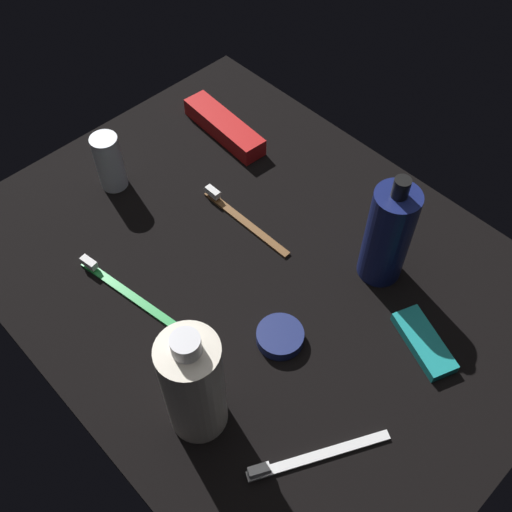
% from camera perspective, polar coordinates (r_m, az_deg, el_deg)
% --- Properties ---
extents(ground_plane, '(0.84, 0.64, 0.01)m').
position_cam_1_polar(ground_plane, '(0.89, 0.00, -1.39)').
color(ground_plane, black).
extents(lotion_bottle, '(0.06, 0.06, 0.19)m').
position_cam_1_polar(lotion_bottle, '(0.84, 12.45, 2.00)').
color(lotion_bottle, navy).
rests_on(lotion_bottle, ground_plane).
extents(bodywash_bottle, '(0.07, 0.07, 0.19)m').
position_cam_1_polar(bodywash_bottle, '(0.70, -5.95, -12.14)').
color(bodywash_bottle, silver).
rests_on(bodywash_bottle, ground_plane).
extents(deodorant_stick, '(0.04, 0.04, 0.10)m').
position_cam_1_polar(deodorant_stick, '(0.99, -13.78, 8.66)').
color(deodorant_stick, silver).
rests_on(deodorant_stick, ground_plane).
extents(toothbrush_brown, '(0.18, 0.02, 0.02)m').
position_cam_1_polar(toothbrush_brown, '(0.94, -1.47, 3.69)').
color(toothbrush_brown, brown).
rests_on(toothbrush_brown, ground_plane).
extents(toothbrush_white, '(0.09, 0.17, 0.02)m').
position_cam_1_polar(toothbrush_white, '(0.75, 5.21, -18.51)').
color(toothbrush_white, white).
rests_on(toothbrush_white, ground_plane).
extents(toothbrush_green, '(0.18, 0.04, 0.02)m').
position_cam_1_polar(toothbrush_green, '(0.88, -12.67, -2.99)').
color(toothbrush_green, green).
rests_on(toothbrush_green, ground_plane).
extents(toothpaste_box_red, '(0.18, 0.06, 0.03)m').
position_cam_1_polar(toothpaste_box_red, '(1.07, -3.06, 12.18)').
color(toothpaste_box_red, red).
rests_on(toothpaste_box_red, ground_plane).
extents(snack_bar_teal, '(0.11, 0.07, 0.01)m').
position_cam_1_polar(snack_bar_teal, '(0.84, 15.67, -7.90)').
color(snack_bar_teal, teal).
rests_on(snack_bar_teal, ground_plane).
extents(cream_tin_left, '(0.06, 0.06, 0.02)m').
position_cam_1_polar(cream_tin_left, '(0.81, 2.30, -7.66)').
color(cream_tin_left, navy).
rests_on(cream_tin_left, ground_plane).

